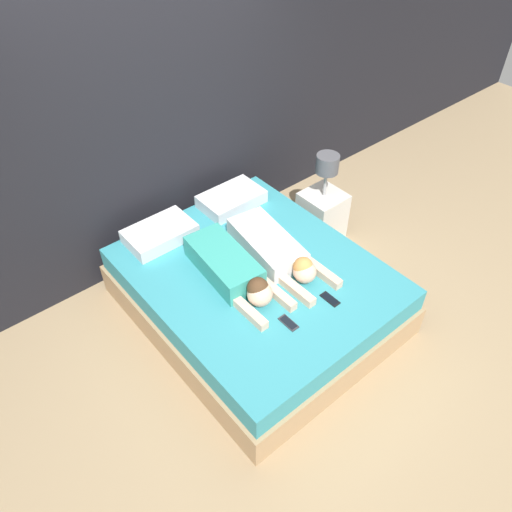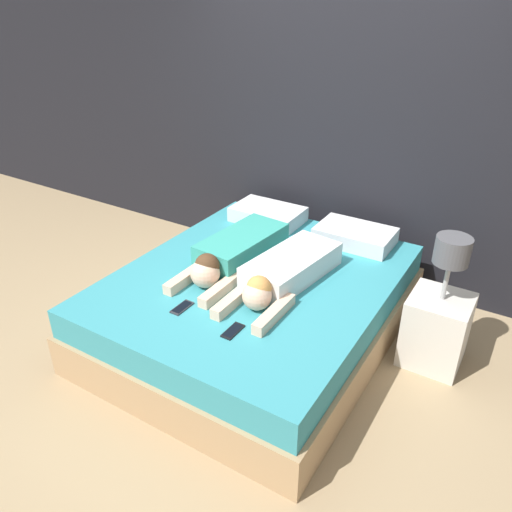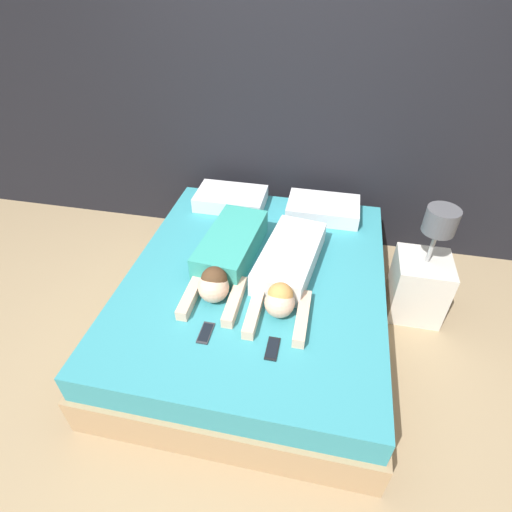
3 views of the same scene
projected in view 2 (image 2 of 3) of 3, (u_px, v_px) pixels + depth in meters
The scene contains 10 objects.
ground_plane at pixel (256, 333), 3.68m from camera, with size 12.00×12.00×0.00m, color #9E8460.
wall_back at pixel (336, 122), 3.97m from camera, with size 12.00×0.06×2.60m.
bed at pixel (256, 305), 3.56m from camera, with size 1.79×2.14×0.49m.
pillow_head_left at pixel (268, 214), 4.21m from camera, with size 0.58×0.37×0.12m.
pillow_head_right at pixel (355, 236), 3.85m from camera, with size 0.58×0.37×0.12m.
person_left at pixel (233, 253), 3.52m from camera, with size 0.40×1.04×0.23m.
person_right at pixel (284, 273), 3.30m from camera, with size 0.44×1.09×0.21m.
cell_phone_left at pixel (182, 307), 3.08m from camera, with size 0.07×0.16×0.01m.
cell_phone_right at pixel (233, 331), 2.87m from camera, with size 0.07×0.16×0.01m.
nightstand at pixel (437, 322), 3.27m from camera, with size 0.38×0.38×0.93m.
Camera 2 is at (1.55, -2.52, 2.25)m, focal length 35.00 mm.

